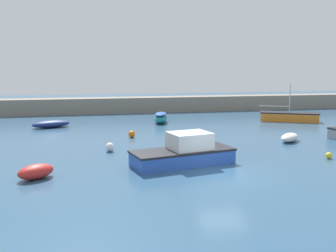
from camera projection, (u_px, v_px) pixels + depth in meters
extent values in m
cube|color=#2D5170|center=(223.00, 177.00, 19.29)|extent=(120.00, 120.00, 0.20)
cube|color=gray|center=(144.00, 105.00, 46.23)|extent=(54.95, 2.42, 1.84)
cube|color=#2D56B7|center=(183.00, 158.00, 21.40)|extent=(6.12, 3.39, 0.75)
cube|color=black|center=(183.00, 150.00, 21.33)|extent=(6.24, 3.46, 0.12)
cube|color=silver|center=(190.00, 142.00, 21.43)|extent=(2.63, 2.29, 1.07)
ellipsoid|color=navy|center=(51.00, 124.00, 34.37)|extent=(3.64, 2.28, 0.66)
ellipsoid|color=teal|center=(161.00, 118.00, 37.41)|extent=(2.08, 3.46, 0.84)
ellipsoid|color=#23479E|center=(161.00, 114.00, 37.34)|extent=(1.87, 3.11, 0.24)
ellipsoid|color=red|center=(36.00, 172.00, 18.65)|extent=(2.14, 1.96, 0.73)
cube|color=orange|center=(289.00, 117.00, 38.35)|extent=(5.77, 3.91, 0.81)
cube|color=black|center=(289.00, 113.00, 38.28)|extent=(5.88, 3.99, 0.12)
cylinder|color=silver|center=(290.00, 99.00, 38.05)|extent=(0.10, 0.10, 2.99)
cylinder|color=silver|center=(274.00, 106.00, 38.54)|extent=(2.75, 1.40, 0.08)
ellipsoid|color=white|center=(290.00, 137.00, 27.94)|extent=(2.40, 2.28, 0.63)
sphere|color=yellow|center=(329.00, 155.00, 22.75)|extent=(0.39, 0.39, 0.39)
sphere|color=white|center=(110.00, 147.00, 24.66)|extent=(0.59, 0.59, 0.59)
sphere|color=orange|center=(132.00, 134.00, 29.61)|extent=(0.53, 0.53, 0.53)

